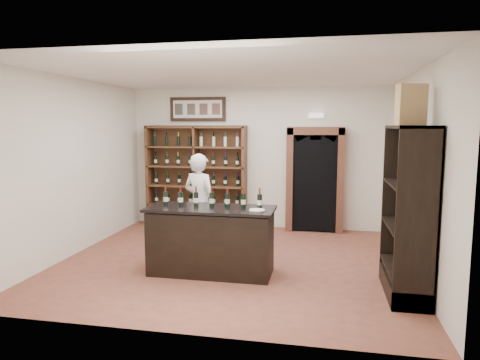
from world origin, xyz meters
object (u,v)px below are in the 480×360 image
wine_shelf (197,176)px  tasting_counter (211,241)px  side_cabinet (409,238)px  wine_crate (411,105)px  counter_bottle_0 (166,198)px  shopkeeper (200,203)px

wine_shelf → tasting_counter: size_ratio=1.17×
side_cabinet → wine_crate: size_ratio=4.36×
side_cabinet → wine_crate: 1.70m
tasting_counter → counter_bottle_0: bearing=175.7°
wine_shelf → shopkeeper: bearing=-71.7°
shopkeeper → counter_bottle_0: bearing=96.5°
wine_shelf → side_cabinet: 5.02m
counter_bottle_0 → side_cabinet: (3.44, -0.35, -0.35)m
side_cabinet → wine_crate: (-0.06, -0.03, 1.70)m
tasting_counter → shopkeeper: shopkeeper is taller
tasting_counter → shopkeeper: size_ratio=1.09×
counter_bottle_0 → wine_crate: bearing=-6.5°
shopkeeper → wine_crate: size_ratio=3.41×
side_cabinet → shopkeeper: (-3.21, 1.38, 0.11)m
tasting_counter → shopkeeper: bearing=114.3°
tasting_counter → side_cabinet: side_cabinet is taller
counter_bottle_0 → wine_shelf: bearing=97.5°
wine_shelf → side_cabinet: size_ratio=1.00×
tasting_counter → wine_crate: (2.66, -0.33, 1.96)m
tasting_counter → shopkeeper: 1.24m
wine_shelf → wine_crate: 5.16m
shopkeeper → wine_shelf: bearing=-52.4°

